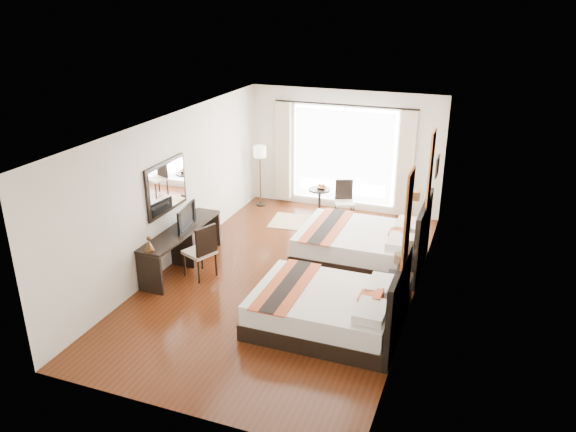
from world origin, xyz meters
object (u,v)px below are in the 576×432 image
(bed_near, at_px, (331,309))
(fruit_bowl, at_px, (321,188))
(television, at_px, (183,217))
(floor_lamp, at_px, (260,156))
(vase, at_px, (399,276))
(console_desk, at_px, (182,248))
(table_lamp, at_px, (401,260))
(desk_chair, at_px, (201,261))
(side_table, at_px, (319,201))
(nightstand, at_px, (398,290))
(bed_far, at_px, (364,244))
(window_chair, at_px, (344,209))

(bed_near, bearing_deg, fruit_bowl, 109.07)
(television, relative_size, floor_lamp, 0.53)
(vase, relative_size, console_desk, 0.05)
(table_lamp, relative_size, vase, 2.97)
(desk_chair, xyz_separation_m, side_table, (1.05, 3.77, -0.02))
(television, height_order, side_table, television)
(vase, relative_size, side_table, 0.20)
(console_desk, height_order, television, television)
(nightstand, xyz_separation_m, television, (-4.00, 0.02, 0.74))
(nightstand, bearing_deg, fruit_bowl, 124.63)
(bed_far, xyz_separation_m, window_chair, (-0.90, 1.86, -0.06))
(bed_near, bearing_deg, floor_lamp, 124.24)
(desk_chair, xyz_separation_m, fruit_bowl, (1.08, 3.78, 0.30))
(television, bearing_deg, console_desk, 156.74)
(vase, relative_size, window_chair, 0.13)
(bed_near, bearing_deg, bed_far, 91.16)
(floor_lamp, bearing_deg, console_desk, -91.53)
(fruit_bowl, bearing_deg, window_chair, -22.77)
(fruit_bowl, bearing_deg, console_desk, -114.30)
(bed_far, xyz_separation_m, console_desk, (-3.13, -1.42, 0.04))
(table_lamp, distance_m, side_table, 4.20)
(nightstand, xyz_separation_m, window_chair, (-1.78, 3.23, 0.04))
(bed_near, relative_size, desk_chair, 2.19)
(television, distance_m, window_chair, 3.96)
(television, relative_size, side_table, 1.32)
(nightstand, xyz_separation_m, floor_lamp, (-3.92, 3.46, 0.99))
(bed_near, bearing_deg, console_desk, 162.14)
(table_lamp, xyz_separation_m, side_table, (-2.45, 3.38, -0.45))
(bed_near, xyz_separation_m, nightstand, (0.84, 1.07, -0.08))
(desk_chair, relative_size, side_table, 1.75)
(bed_far, xyz_separation_m, fruit_bowl, (-1.53, 2.13, 0.27))
(console_desk, distance_m, fruit_bowl, 3.90)
(side_table, bearing_deg, vase, -55.66)
(nightstand, relative_size, side_table, 0.86)
(floor_lamp, bearing_deg, desk_chair, -83.55)
(table_lamp, xyz_separation_m, window_chair, (-1.78, 3.12, -0.46))
(desk_chair, xyz_separation_m, floor_lamp, (-0.42, 3.74, 0.92))
(console_desk, height_order, window_chair, window_chair)
(bed_far, height_order, television, bed_far)
(bed_far, height_order, floor_lamp, floor_lamp)
(bed_far, relative_size, table_lamp, 6.60)
(nightstand, height_order, window_chair, window_chair)
(side_table, bearing_deg, floor_lamp, -178.77)
(side_table, bearing_deg, table_lamp, -54.10)
(window_chair, bearing_deg, vase, 6.37)
(desk_chair, bearing_deg, floor_lamp, -61.34)
(vase, bearing_deg, floor_lamp, 137.75)
(table_lamp, height_order, fruit_bowl, table_lamp)
(floor_lamp, height_order, window_chair, floor_lamp)
(bed_far, relative_size, fruit_bowl, 10.11)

